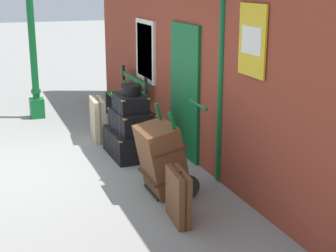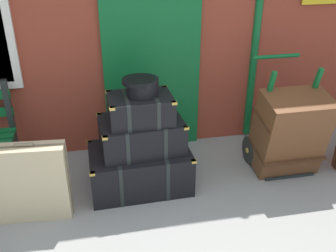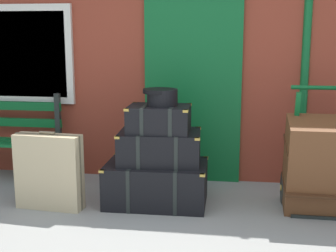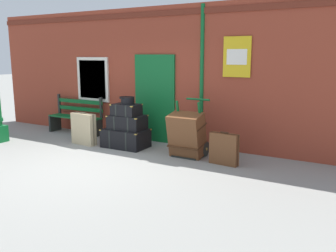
# 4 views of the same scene
# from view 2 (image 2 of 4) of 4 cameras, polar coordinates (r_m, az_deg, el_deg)

# --- Properties ---
(brick_facade) EXTENTS (10.40, 0.35, 3.20)m
(brick_facade) POSITION_cam_2_polar(r_m,az_deg,el_deg) (4.42, -3.63, 16.68)
(brick_facade) COLOR brown
(brick_facade) RESTS_ON ground
(steamer_trunk_base) EXTENTS (1.03, 0.67, 0.43)m
(steamer_trunk_base) POSITION_cam_2_polar(r_m,az_deg,el_deg) (3.98, -4.17, -6.22)
(steamer_trunk_base) COLOR black
(steamer_trunk_base) RESTS_ON ground
(steamer_trunk_middle) EXTENTS (0.84, 0.60, 0.33)m
(steamer_trunk_middle) POSITION_cam_2_polar(r_m,az_deg,el_deg) (3.82, -3.96, -1.26)
(steamer_trunk_middle) COLOR black
(steamer_trunk_middle) RESTS_ON steamer_trunk_base
(steamer_trunk_top) EXTENTS (0.62, 0.47, 0.27)m
(steamer_trunk_top) POSITION_cam_2_polar(r_m,az_deg,el_deg) (3.67, -4.10, 2.57)
(steamer_trunk_top) COLOR black
(steamer_trunk_top) RESTS_ON steamer_trunk_middle
(round_hatbox) EXTENTS (0.34, 0.32, 0.17)m
(round_hatbox) POSITION_cam_2_polar(r_m,az_deg,el_deg) (3.60, -3.89, 5.99)
(round_hatbox) COLOR black
(round_hatbox) RESTS_ON steamer_trunk_top
(porters_trolley) EXTENTS (0.71, 0.69, 1.18)m
(porters_trolley) POSITION_cam_2_polar(r_m,az_deg,el_deg) (4.50, 16.13, -2.22)
(porters_trolley) COLOR black
(porters_trolley) RESTS_ON ground
(large_brown_trunk) EXTENTS (0.70, 0.60, 0.95)m
(large_brown_trunk) POSITION_cam_2_polar(r_m,az_deg,el_deg) (4.27, 17.51, -0.95)
(large_brown_trunk) COLOR brown
(large_brown_trunk) RESTS_ON ground
(suitcase_caramel) EXTENTS (0.67, 0.24, 0.78)m
(suitcase_caramel) POSITION_cam_2_polar(r_m,az_deg,el_deg) (3.68, -19.59, -7.89)
(suitcase_caramel) COLOR tan
(suitcase_caramel) RESTS_ON ground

